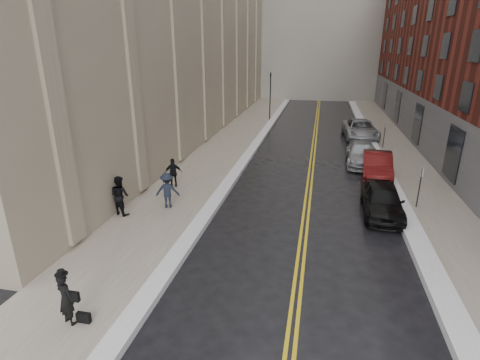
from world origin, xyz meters
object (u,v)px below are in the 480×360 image
at_px(car_maroon, 377,166).
at_px(car_silver_near, 362,154).
at_px(pedestrian_main, 66,299).
at_px(pedestrian_b, 167,190).
at_px(car_black, 382,200).
at_px(car_silver_far, 360,129).
at_px(pedestrian_a, 120,195).
at_px(pedestrian_c, 173,173).

distance_m(car_maroon, car_silver_near, 3.01).
distance_m(car_maroon, pedestrian_main, 18.90).
bearing_deg(pedestrian_b, car_silver_near, -147.95).
distance_m(car_black, car_silver_far, 16.53).
height_order(pedestrian_a, pedestrian_b, pedestrian_a).
xyz_separation_m(car_black, car_silver_far, (0.33, 16.53, 0.05)).
xyz_separation_m(car_silver_far, pedestrian_a, (-12.61, -19.43, 0.29)).
bearing_deg(car_maroon, car_black, -90.18).
height_order(car_silver_far, pedestrian_b, pedestrian_b).
distance_m(pedestrian_a, pedestrian_c, 4.16).
bearing_deg(pedestrian_a, car_silver_near, -116.92).
bearing_deg(pedestrian_b, pedestrian_main, 79.55).
height_order(car_black, car_silver_near, car_black).
xyz_separation_m(pedestrian_main, pedestrian_b, (-0.40, 8.45, 0.08)).
relative_size(car_black, pedestrian_c, 2.66).
distance_m(pedestrian_main, pedestrian_c, 11.31).
height_order(pedestrian_main, pedestrian_a, pedestrian_a).
bearing_deg(car_black, pedestrian_a, -165.57).
xyz_separation_m(car_maroon, car_silver_far, (-0.09, 10.88, 0.02)).
bearing_deg(car_maroon, pedestrian_c, -154.60).
distance_m(car_maroon, car_silver_far, 10.88).
bearing_deg(pedestrian_main, pedestrian_b, -69.13).
bearing_deg(car_silver_far, car_maroon, -93.46).
bearing_deg(pedestrian_main, pedestrian_c, -65.76).
bearing_deg(car_silver_near, car_silver_far, 87.97).
relative_size(car_silver_far, pedestrian_c, 3.49).
bearing_deg(car_maroon, pedestrian_main, -119.35).
bearing_deg(car_silver_near, pedestrian_c, -143.91).
height_order(car_silver_near, pedestrian_c, pedestrian_c).
relative_size(pedestrian_main, pedestrian_c, 0.98).
height_order(car_maroon, car_silver_near, car_maroon).
bearing_deg(pedestrian_main, car_silver_near, -99.44).
xyz_separation_m(car_silver_near, pedestrian_main, (-9.77, -18.72, 0.24)).
height_order(pedestrian_main, pedestrian_c, pedestrian_c).
relative_size(car_silver_near, car_silver_far, 0.86).
relative_size(car_black, pedestrian_a, 2.34).
distance_m(car_maroon, pedestrian_a, 15.31).
bearing_deg(car_silver_far, car_silver_near, -97.78).
xyz_separation_m(car_black, car_maroon, (0.42, 5.64, 0.03)).
bearing_deg(pedestrian_main, car_black, -116.43).
bearing_deg(car_silver_near, pedestrian_b, -132.93).
xyz_separation_m(car_silver_far, pedestrian_c, (-11.51, -15.42, 0.18)).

